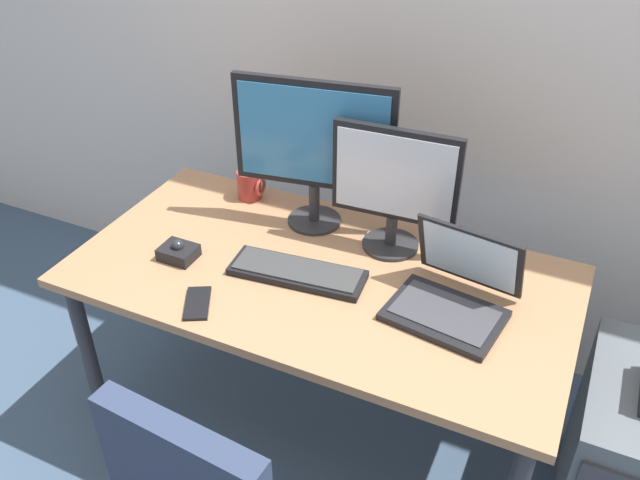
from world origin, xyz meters
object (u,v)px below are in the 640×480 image
object	(u,v)px
trackball_mouse	(178,252)
monitor_side	(394,184)
monitor_main	(314,143)
keyboard	(297,272)
coffee_mug	(250,185)
laptop	(454,293)
cell_phone	(198,303)

from	to	relation	value
trackball_mouse	monitor_side	bearing A→B (deg)	30.36
monitor_main	keyboard	size ratio (longest dim) A/B	1.23
monitor_side	keyboard	xyz separation A→B (m)	(-0.20, -0.26, -0.21)
keyboard	coffee_mug	size ratio (longest dim) A/B	4.05
monitor_main	monitor_side	xyz separation A→B (m)	(0.28, -0.03, -0.07)
monitor_main	laptop	bearing A→B (deg)	-23.76
monitor_main	trackball_mouse	size ratio (longest dim) A/B	4.71
coffee_mug	laptop	bearing A→B (deg)	-19.47
laptop	trackball_mouse	bearing A→B (deg)	-171.53
trackball_mouse	cell_phone	distance (m)	0.25
monitor_main	monitor_side	world-z (taller)	monitor_main
laptop	coffee_mug	world-z (taller)	laptop
laptop	trackball_mouse	xyz separation A→B (m)	(-0.84, -0.12, -0.03)
keyboard	laptop	bearing A→B (deg)	6.35
laptop	trackball_mouse	distance (m)	0.85
monitor_main	laptop	distance (m)	0.64
monitor_main	cell_phone	distance (m)	0.62
cell_phone	monitor_side	bearing A→B (deg)	23.77
trackball_mouse	coffee_mug	world-z (taller)	coffee_mug
laptop	coffee_mug	size ratio (longest dim) A/B	3.35
monitor_main	laptop	xyz separation A→B (m)	(0.54, -0.24, -0.24)
monitor_side	keyboard	bearing A→B (deg)	-127.07
keyboard	laptop	world-z (taller)	laptop
coffee_mug	monitor_main	bearing A→B (deg)	-10.33
laptop	monitor_side	bearing A→B (deg)	140.97
keyboard	cell_phone	world-z (taller)	keyboard
trackball_mouse	cell_phone	size ratio (longest dim) A/B	0.77
monitor_main	laptop	world-z (taller)	monitor_main
monitor_side	laptop	world-z (taller)	monitor_side
keyboard	cell_phone	distance (m)	0.31
laptop	cell_phone	xyz separation A→B (m)	(-0.66, -0.29, -0.05)
monitor_side	coffee_mug	distance (m)	0.59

